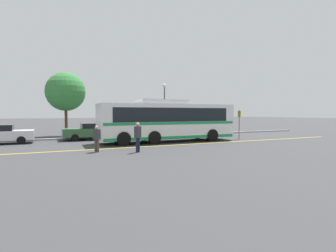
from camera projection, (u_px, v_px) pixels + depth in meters
name	position (u px, v px, depth m)	size (l,w,h in m)	color
ground_plane	(156.00, 142.00, 21.08)	(220.00, 220.00, 0.00)	#38383A
lane_strip_0	(180.00, 145.00, 19.23)	(0.20, 31.03, 0.01)	gold
curb_strip	(146.00, 136.00, 25.95)	(39.03, 0.36, 0.15)	#99999E
transit_bus	(168.00, 120.00, 21.14)	(11.37, 2.84, 3.37)	silver
parked_car_0	(0.00, 134.00, 19.59)	(4.50, 2.14, 1.44)	silver
parked_car_1	(92.00, 131.00, 22.79)	(4.86, 2.06, 1.44)	#335B33
pedestrian_0	(97.00, 137.00, 15.52)	(0.43, 0.47, 1.56)	brown
pedestrian_1	(138.00, 135.00, 15.40)	(0.47, 0.43, 1.77)	#191E38
bus_stop_sign	(239.00, 121.00, 23.11)	(0.07, 0.40, 2.57)	#59595E
street_lamp	(164.00, 101.00, 27.62)	(0.41, 0.41, 5.42)	#59595E
tree_0	(66.00, 92.00, 25.97)	(3.83, 3.83, 6.36)	#513823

